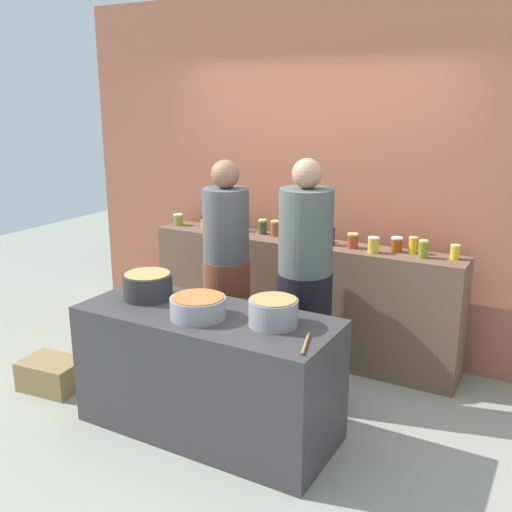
% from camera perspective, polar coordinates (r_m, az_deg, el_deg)
% --- Properties ---
extents(ground, '(12.00, 12.00, 0.00)m').
position_cam_1_polar(ground, '(4.35, -2.33, -14.56)').
color(ground, gray).
extents(storefront_wall, '(4.80, 0.12, 3.00)m').
position_cam_1_polar(storefront_wall, '(5.10, 6.12, 7.77)').
color(storefront_wall, '#A55B43').
rests_on(storefront_wall, ground).
extents(display_shelf, '(2.70, 0.36, 1.00)m').
position_cam_1_polar(display_shelf, '(5.02, 4.21, -4.06)').
color(display_shelf, brown).
rests_on(display_shelf, ground).
extents(prep_table, '(1.70, 0.70, 0.83)m').
position_cam_1_polar(prep_table, '(3.93, -4.74, -11.21)').
color(prep_table, '#393739').
rests_on(prep_table, ground).
extents(preserve_jar_0, '(0.09, 0.09, 0.10)m').
position_cam_1_polar(preserve_jar_0, '(5.49, -7.56, 3.54)').
color(preserve_jar_0, olive).
rests_on(preserve_jar_0, display_shelf).
extents(preserve_jar_1, '(0.07, 0.07, 0.11)m').
position_cam_1_polar(preserve_jar_1, '(5.35, -5.02, 3.31)').
color(preserve_jar_1, gold).
rests_on(preserve_jar_1, display_shelf).
extents(preserve_jar_2, '(0.07, 0.07, 0.12)m').
position_cam_1_polar(preserve_jar_2, '(5.28, -3.13, 3.27)').
color(preserve_jar_2, '#95500E').
rests_on(preserve_jar_2, display_shelf).
extents(preserve_jar_3, '(0.09, 0.09, 0.11)m').
position_cam_1_polar(preserve_jar_3, '(5.22, -1.65, 3.06)').
color(preserve_jar_3, '#5E9621').
rests_on(preserve_jar_3, display_shelf).
extents(preserve_jar_4, '(0.08, 0.08, 0.13)m').
position_cam_1_polar(preserve_jar_4, '(5.10, 0.65, 2.88)').
color(preserve_jar_4, '#30462D').
rests_on(preserve_jar_4, display_shelf).
extents(preserve_jar_5, '(0.08, 0.08, 0.14)m').
position_cam_1_polar(preserve_jar_5, '(5.01, 1.86, 2.71)').
color(preserve_jar_5, brown).
rests_on(preserve_jar_5, display_shelf).
extents(preserve_jar_6, '(0.08, 0.08, 0.13)m').
position_cam_1_polar(preserve_jar_6, '(4.85, 3.63, 2.21)').
color(preserve_jar_6, '#531C53').
rests_on(preserve_jar_6, display_shelf).
extents(preserve_jar_7, '(0.07, 0.07, 0.14)m').
position_cam_1_polar(preserve_jar_7, '(4.86, 5.74, 2.27)').
color(preserve_jar_7, '#914F19').
rests_on(preserve_jar_7, display_shelf).
extents(preserve_jar_8, '(0.08, 0.08, 0.14)m').
position_cam_1_polar(preserve_jar_8, '(4.75, 7.20, 1.92)').
color(preserve_jar_8, '#4C155E').
rests_on(preserve_jar_8, display_shelf).
extents(preserve_jar_9, '(0.09, 0.09, 0.12)m').
position_cam_1_polar(preserve_jar_9, '(4.68, 9.39, 1.48)').
color(preserve_jar_9, '#973B23').
rests_on(preserve_jar_9, display_shelf).
extents(preserve_jar_10, '(0.09, 0.09, 0.12)m').
position_cam_1_polar(preserve_jar_10, '(4.57, 11.34, 1.06)').
color(preserve_jar_10, gold).
rests_on(preserve_jar_10, display_shelf).
extents(preserve_jar_11, '(0.09, 0.09, 0.11)m').
position_cam_1_polar(preserve_jar_11, '(4.64, 13.51, 1.10)').
color(preserve_jar_11, '#8E390B').
rests_on(preserve_jar_11, display_shelf).
extents(preserve_jar_12, '(0.07, 0.07, 0.13)m').
position_cam_1_polar(preserve_jar_12, '(4.63, 15.01, 1.03)').
color(preserve_jar_12, gold).
rests_on(preserve_jar_12, display_shelf).
extents(preserve_jar_13, '(0.07, 0.07, 0.13)m').
position_cam_1_polar(preserve_jar_13, '(4.52, 15.94, 0.68)').
color(preserve_jar_13, olive).
rests_on(preserve_jar_13, display_shelf).
extents(preserve_jar_14, '(0.07, 0.07, 0.11)m').
position_cam_1_polar(preserve_jar_14, '(4.55, 18.79, 0.38)').
color(preserve_jar_14, gold).
rests_on(preserve_jar_14, display_shelf).
extents(cooking_pot_left, '(0.34, 0.34, 0.18)m').
position_cam_1_polar(cooking_pot_left, '(4.07, -10.48, -2.86)').
color(cooking_pot_left, '#2D2D2D').
rests_on(cooking_pot_left, prep_table).
extents(cooking_pot_center, '(0.35, 0.35, 0.14)m').
position_cam_1_polar(cooking_pot_center, '(3.68, -5.66, -4.97)').
color(cooking_pot_center, gray).
rests_on(cooking_pot_center, prep_table).
extents(cooking_pot_right, '(0.30, 0.30, 0.17)m').
position_cam_1_polar(cooking_pot_right, '(3.54, 1.70, -5.48)').
color(cooking_pot_right, gray).
rests_on(cooking_pot_right, prep_table).
extents(wooden_spoon, '(0.10, 0.29, 0.02)m').
position_cam_1_polar(wooden_spoon, '(3.31, 4.86, -8.45)').
color(wooden_spoon, '#9E703D').
rests_on(wooden_spoon, prep_table).
extents(cook_with_tongs, '(0.37, 0.37, 1.70)m').
position_cam_1_polar(cook_with_tongs, '(4.63, -2.87, -2.21)').
color(cook_with_tongs, brown).
rests_on(cook_with_tongs, ground).
extents(cook_in_cap, '(0.39, 0.39, 1.77)m').
position_cam_1_polar(cook_in_cap, '(4.17, 4.72, -3.87)').
color(cook_in_cap, black).
rests_on(cook_in_cap, ground).
extents(bread_crate, '(0.48, 0.37, 0.23)m').
position_cam_1_polar(bread_crate, '(4.82, -19.22, -10.80)').
color(bread_crate, olive).
rests_on(bread_crate, ground).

